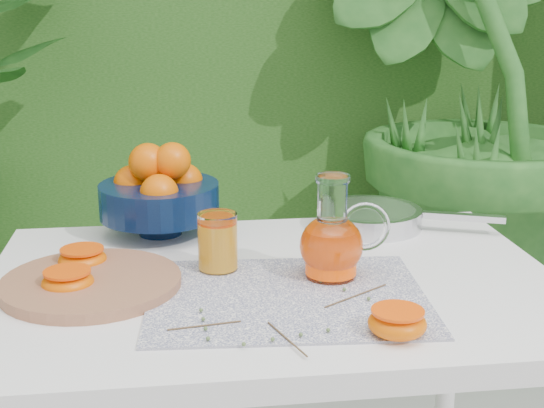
{
  "coord_description": "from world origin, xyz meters",
  "views": [
    {
      "loc": [
        -0.04,
        -1.15,
        1.24
      ],
      "look_at": [
        0.13,
        0.1,
        0.88
      ],
      "focal_mm": 50.0,
      "sensor_mm": 36.0,
      "label": 1
    }
  ],
  "objects": [
    {
      "name": "thyme_sprigs",
      "position": [
        0.13,
        -0.1,
        0.76
      ],
      "size": [
        0.37,
        0.27,
        0.01
      ],
      "color": "#513B25",
      "rests_on": "white_table"
    },
    {
      "name": "juice_tumbler",
      "position": [
        0.03,
        0.13,
        0.8
      ],
      "size": [
        0.07,
        0.07,
        0.1
      ],
      "color": "white",
      "rests_on": "white_table"
    },
    {
      "name": "hedge_backdrop",
      "position": [
        0.06,
        2.06,
        1.19
      ],
      "size": [
        8.0,
        1.65,
        2.5
      ],
      "color": "#1E4E16",
      "rests_on": "ground"
    },
    {
      "name": "white_table",
      "position": [
        0.13,
        0.08,
        0.67
      ],
      "size": [
        1.0,
        0.7,
        0.75
      ],
      "color": "white",
      "rests_on": "ground"
    },
    {
      "name": "cutting_board",
      "position": [
        -0.18,
        0.07,
        0.76
      ],
      "size": [
        0.31,
        0.31,
        0.02
      ],
      "primitive_type": "cylinder",
      "rotation": [
        0.0,
        0.0,
        0.03
      ],
      "color": "#9A6345",
      "rests_on": "white_table"
    },
    {
      "name": "potted_plant_right",
      "position": [
        0.89,
        1.24,
        0.88
      ],
      "size": [
        2.5,
        2.5,
        1.77
      ],
      "primitive_type": "imported",
      "rotation": [
        0.0,
        0.0,
        2.38
      ],
      "color": "#215C1F",
      "rests_on": "ground"
    },
    {
      "name": "juice_pitcher",
      "position": [
        0.23,
        0.06,
        0.82
      ],
      "size": [
        0.16,
        0.12,
        0.18
      ],
      "color": "white",
      "rests_on": "white_table"
    },
    {
      "name": "placemat",
      "position": [
        0.14,
        -0.01,
        0.75
      ],
      "size": [
        0.48,
        0.38,
        0.0
      ],
      "primitive_type": "cube",
      "rotation": [
        0.0,
        0.0,
        -0.07
      ],
      "color": "#0C1344",
      "rests_on": "white_table"
    },
    {
      "name": "saute_pan",
      "position": [
        0.37,
        0.35,
        0.77
      ],
      "size": [
        0.41,
        0.29,
        0.04
      ],
      "color": "silver",
      "rests_on": "white_table"
    },
    {
      "name": "fruit_bowl",
      "position": [
        -0.07,
        0.36,
        0.84
      ],
      "size": [
        0.25,
        0.25,
        0.19
      ],
      "color": "black",
      "rests_on": "white_table"
    },
    {
      "name": "orange_halves",
      "position": [
        -0.05,
        0.02,
        0.77
      ],
      "size": [
        0.6,
        0.44,
        0.04
      ],
      "color": "#D35502",
      "rests_on": "white_table"
    }
  ]
}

